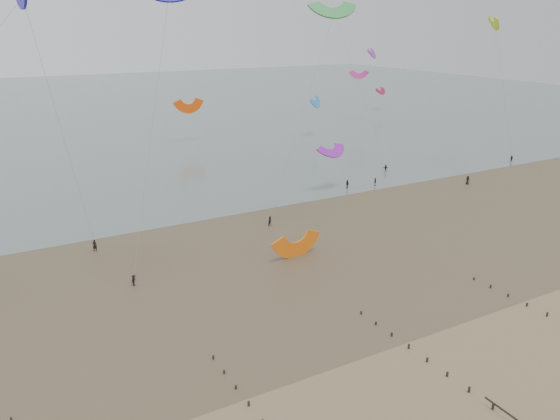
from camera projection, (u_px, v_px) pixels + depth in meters
The scene contains 6 objects.
ground at pixel (406, 383), 49.95m from camera, with size 500.00×500.00×0.00m, color brown.
sea_and_shore at pixel (218, 258), 76.52m from camera, with size 500.00×665.00×0.03m.
kitesurfer_lead at pixel (95, 245), 78.65m from camera, with size 0.66×0.43×1.80m, color black.
kitesurfers at pixel (340, 195), 102.24m from camera, with size 132.59×29.58×1.89m.
grounded_kite at pixel (297, 256), 77.23m from camera, with size 6.85×3.59×5.22m, color orange, non-canonical shape.
kites_airborne at pixel (78, 78), 111.02m from camera, with size 243.15×112.58×40.55m.
Camera 1 is at (-30.59, -31.23, 31.11)m, focal length 35.00 mm.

